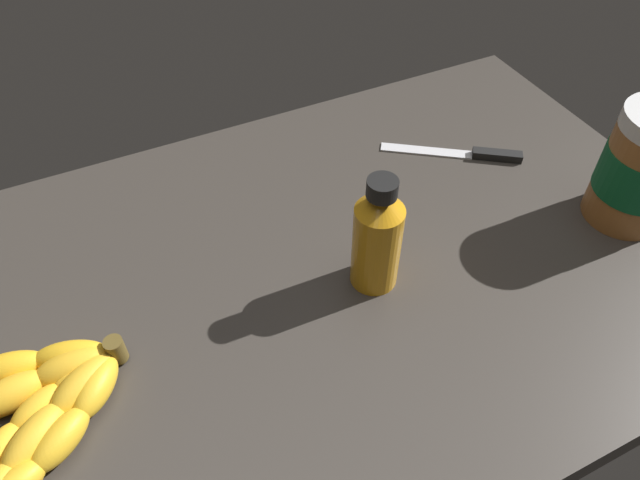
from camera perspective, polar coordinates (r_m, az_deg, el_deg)
The scene contains 4 objects.
ground_plane at distance 72.16cm, azimuth 0.70°, elevation -3.85°, with size 97.99×63.77×4.33cm, color #38332D.
banana_bunch at distance 64.68cm, azimuth -26.44°, elevation -14.51°, with size 21.40×19.36×3.47cm.
honey_bottle at distance 64.56cm, azimuth 5.58°, elevation 0.25°, with size 5.50×5.50×15.15cm.
butter_knife at distance 88.25cm, azimuth 13.78°, elevation 8.24°, with size 17.57×12.85×1.20cm.
Camera 1 is at (-20.67, -40.88, 53.59)cm, focal length 32.93 mm.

